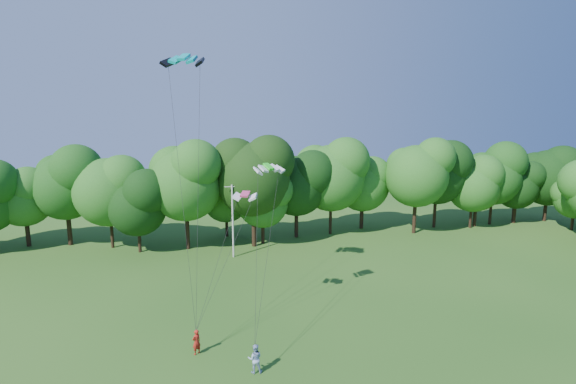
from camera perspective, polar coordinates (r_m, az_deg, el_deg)
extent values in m
cylinder|color=beige|center=(51.05, -7.03, -3.71)|extent=(0.21, 0.21, 8.37)
cube|color=beige|center=(50.22, -7.13, 0.69)|extent=(1.68, 0.14, 0.08)
imported|color=#B52117|center=(33.14, -11.56, -18.15)|extent=(0.78, 0.72, 1.79)
imported|color=#99B0D4|center=(30.66, -4.21, -20.34)|extent=(1.03, 0.85, 1.93)
cube|color=#05A0A2|center=(36.36, -13.11, 16.34)|extent=(3.46, 2.45, 0.70)
cube|color=#25E021|center=(34.47, -2.49, 3.25)|extent=(2.55, 1.79, 0.48)
cube|color=#C9376B|center=(34.35, -5.47, -0.26)|extent=(2.05, 1.54, 0.38)
cylinder|color=black|center=(55.19, -4.35, -4.43)|extent=(0.50, 0.50, 4.91)
ellipsoid|color=black|center=(53.89, -4.44, 2.24)|extent=(9.82, 9.82, 10.72)
cylinder|color=#351D15|center=(69.84, 22.65, -2.60)|extent=(0.44, 0.44, 3.57)
ellipsoid|color=#285319|center=(68.99, 22.93, 1.21)|extent=(7.15, 7.15, 7.80)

